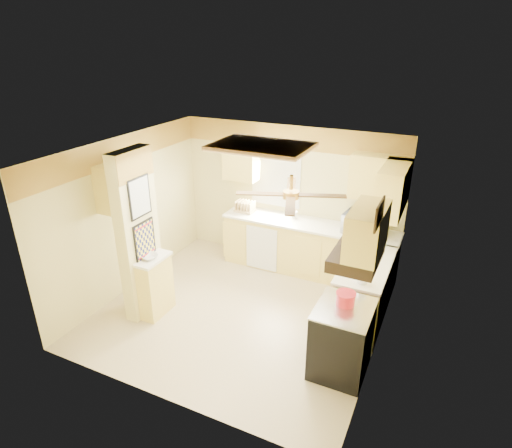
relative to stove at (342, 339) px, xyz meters
The scene contains 34 objects.
floor 1.82m from the stove, 161.77° to the left, with size 4.00×4.00×0.00m, color tan.
ceiling 2.69m from the stove, 161.77° to the left, with size 4.00×4.00×0.00m, color white.
wall_back 3.07m from the stove, 124.28° to the left, with size 4.00×4.00×0.00m, color #DACD85.
wall_front 2.29m from the stove, 141.04° to the right, with size 4.00×4.00×0.00m, color #DACD85.
wall_left 3.79m from the stove, behind, with size 3.80×3.80×0.00m, color #DACD85.
wall_right 1.02m from the stove, 59.02° to the left, with size 3.80×3.80×0.00m, color #DACD85.
wallpaper_border 3.48m from the stove, 124.50° to the left, with size 4.00×0.02×0.40m, color yellow.
partition_column 3.12m from the stove, behind, with size 0.20×0.70×2.50m, color #DACD85.
partition_ledge 2.80m from the stove, behind, with size 0.25×0.55×0.90m, color #EDDC66.
ledge_top 2.84m from the stove, behind, with size 0.28×0.58×0.04m, color white.
lower_cabinets_back 2.45m from the stove, 118.55° to the left, with size 3.00×0.60×0.90m, color #EDDC66.
lower_cabinets_right 1.15m from the stove, 88.49° to the left, with size 0.60×1.40×0.90m, color #EDDC66.
countertop_back 2.48m from the stove, 118.66° to the left, with size 3.04×0.64×0.04m, color white.
countertop_right 1.24m from the stove, 88.99° to the left, with size 0.64×1.44×0.04m, color white.
dishwasher_panel 2.66m from the stove, 136.25° to the left, with size 0.58×0.02×0.80m, color white.
window 3.29m from the stove, 128.23° to the left, with size 0.92×0.02×1.02m.
upper_cab_back_left 3.67m from the stove, 137.92° to the left, with size 0.60×0.35×0.70m, color #EDDC66.
upper_cab_back_right 2.67m from the stove, 93.01° to the left, with size 0.90×0.35×0.70m, color #EDDC66.
upper_cab_right 2.28m from the stove, 85.07° to the left, with size 0.35×1.00×0.70m, color #EDDC66.
upper_cab_left_wall 3.77m from the stove, behind, with size 0.35×0.75×0.70m, color #EDDC66.
upper_cab_over_stove 1.50m from the stove, ahead, with size 0.35×0.76×0.52m, color #EDDC66.
stove is the anchor object (origin of this frame).
range_hood 1.16m from the stove, ahead, with size 0.50×0.76×0.14m, color black.
poster_menu 3.22m from the stove, behind, with size 0.02×0.42×0.57m.
poster_nashville 3.00m from the stove, behind, with size 0.02×0.42×0.57m.
ceiling_light_panel 2.75m from the stove, 146.22° to the left, with size 1.35×0.95×0.06m.
ceiling_fan 1.95m from the stove, 167.38° to the right, with size 1.15×1.15×0.26m.
vent_grate 1.90m from the stove, 48.45° to the right, with size 0.02×0.40×0.25m, color black.
microwave 2.23m from the stove, 97.41° to the left, with size 0.59×0.40×0.33m, color white.
bowl 2.87m from the stove, behind, with size 0.23×0.23×0.06m, color white.
dutch_oven 0.54m from the stove, 101.72° to the left, with size 0.24×0.24×0.16m.
kettle 0.84m from the stove, 83.53° to the left, with size 0.13×0.13×0.20m.
dish_rack 3.27m from the stove, 138.07° to the left, with size 0.35×0.26×0.20m.
utensil_crock 2.75m from the stove, 123.33° to the left, with size 0.10×0.10×0.19m.
Camera 1 is at (2.52, -4.81, 3.86)m, focal length 30.00 mm.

